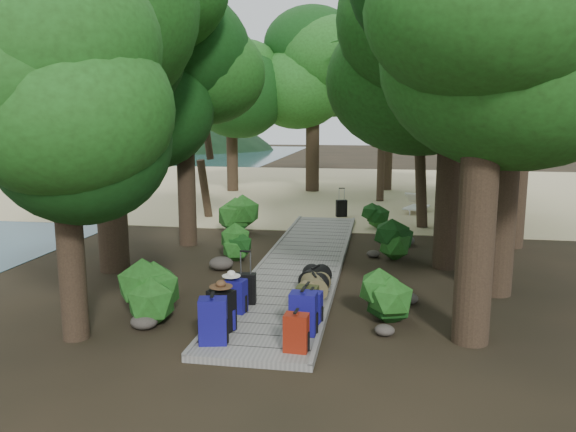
% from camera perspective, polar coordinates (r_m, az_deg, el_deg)
% --- Properties ---
extents(ground, '(120.00, 120.00, 0.00)m').
position_cam_1_polar(ground, '(13.27, 0.91, -6.02)').
color(ground, '#2E2317').
rests_on(ground, ground).
extents(sand_beach, '(40.00, 22.00, 0.02)m').
position_cam_1_polar(sand_beach, '(28.90, 5.75, 2.77)').
color(sand_beach, tan).
rests_on(sand_beach, ground).
extents(distant_hill, '(32.00, 16.00, 12.00)m').
position_cam_1_polar(distant_hill, '(73.78, -25.16, 6.32)').
color(distant_hill, black).
rests_on(distant_hill, ground).
extents(boardwalk, '(2.00, 12.00, 0.12)m').
position_cam_1_polar(boardwalk, '(14.20, 1.53, -4.68)').
color(boardwalk, gray).
rests_on(boardwalk, ground).
extents(backpack_left_a, '(0.49, 0.39, 0.82)m').
position_cam_1_polar(backpack_left_a, '(9.10, -7.63, -10.27)').
color(backpack_left_a, navy).
rests_on(backpack_left_a, boardwalk).
extents(backpack_left_b, '(0.50, 0.43, 0.77)m').
position_cam_1_polar(backpack_left_b, '(9.62, -6.77, -9.27)').
color(backpack_left_b, black).
rests_on(backpack_left_b, boardwalk).
extents(backpack_left_c, '(0.41, 0.33, 0.69)m').
position_cam_1_polar(backpack_left_c, '(10.44, -5.31, -7.90)').
color(backpack_left_c, navy).
rests_on(backpack_left_c, boardwalk).
extents(backpack_right_a, '(0.38, 0.28, 0.66)m').
position_cam_1_polar(backpack_right_a, '(8.77, 0.84, -11.57)').
color(backpack_right_a, maroon).
rests_on(backpack_right_a, boardwalk).
extents(backpack_right_b, '(0.45, 0.33, 0.79)m').
position_cam_1_polar(backpack_right_b, '(9.40, 1.56, -9.62)').
color(backpack_right_b, navy).
rests_on(backpack_right_b, boardwalk).
extents(backpack_right_c, '(0.38, 0.29, 0.61)m').
position_cam_1_polar(backpack_right_c, '(9.94, 2.43, -9.05)').
color(backpack_right_c, navy).
rests_on(backpack_right_c, boardwalk).
extents(backpack_right_d, '(0.41, 0.31, 0.59)m').
position_cam_1_polar(backpack_right_d, '(10.31, 1.97, -8.40)').
color(backpack_right_d, '#383F18').
rests_on(backpack_right_d, boardwalk).
extents(duffel_right_khaki, '(0.62, 0.76, 0.44)m').
position_cam_1_polar(duffel_right_khaki, '(11.30, 2.67, -7.14)').
color(duffel_right_khaki, brown).
rests_on(duffel_right_khaki, boardwalk).
extents(duffel_right_black, '(0.66, 0.81, 0.44)m').
position_cam_1_polar(duffel_right_black, '(11.84, 2.80, -6.31)').
color(duffel_right_black, black).
rests_on(duffel_right_black, boardwalk).
extents(suitcase_on_boardwalk, '(0.41, 0.26, 0.60)m').
position_cam_1_polar(suitcase_on_boardwalk, '(10.91, -4.30, -7.36)').
color(suitcase_on_boardwalk, black).
rests_on(suitcase_on_boardwalk, boardwalk).
extents(lone_suitcase_on_sand, '(0.44, 0.34, 0.61)m').
position_cam_1_polar(lone_suitcase_on_sand, '(20.81, 5.45, 0.79)').
color(lone_suitcase_on_sand, black).
rests_on(lone_suitcase_on_sand, sand_beach).
extents(hat_brown, '(0.39, 0.39, 0.12)m').
position_cam_1_polar(hat_brown, '(9.44, -6.83, -6.81)').
color(hat_brown, '#51351E').
rests_on(hat_brown, backpack_left_b).
extents(hat_white, '(0.34, 0.34, 0.11)m').
position_cam_1_polar(hat_white, '(10.32, -5.79, -5.80)').
color(hat_white, silver).
rests_on(hat_white, backpack_left_c).
extents(kayak, '(0.79, 3.04, 0.30)m').
position_cam_1_polar(kayak, '(23.22, -4.73, 1.38)').
color(kayak, red).
rests_on(kayak, sand_beach).
extents(sun_lounger, '(1.39, 2.19, 0.67)m').
position_cam_1_polar(sun_lounger, '(22.12, 12.92, 1.21)').
color(sun_lounger, silver).
rests_on(sun_lounger, sand_beach).
extents(tree_right_a, '(5.16, 5.16, 8.60)m').
position_cam_1_polar(tree_right_a, '(9.32, 19.42, 13.32)').
color(tree_right_a, black).
rests_on(tree_right_a, ground).
extents(tree_right_b, '(5.36, 5.36, 9.58)m').
position_cam_1_polar(tree_right_b, '(12.21, 21.62, 14.60)').
color(tree_right_b, black).
rests_on(tree_right_b, ground).
extents(tree_right_c, '(5.02, 5.02, 8.69)m').
position_cam_1_polar(tree_right_c, '(13.97, 16.47, 12.41)').
color(tree_right_c, black).
rests_on(tree_right_c, ground).
extents(tree_right_d, '(5.27, 5.27, 9.66)m').
position_cam_1_polar(tree_right_d, '(16.95, 22.73, 13.23)').
color(tree_right_d, black).
rests_on(tree_right_d, ground).
extents(tree_right_e, '(5.11, 5.11, 9.21)m').
position_cam_1_polar(tree_right_e, '(19.14, 16.49, 12.46)').
color(tree_right_e, black).
rests_on(tree_right_e, ground).
extents(tree_right_f, '(4.89, 4.89, 8.74)m').
position_cam_1_polar(tree_right_f, '(22.33, 22.34, 11.13)').
color(tree_right_f, black).
rests_on(tree_right_f, ground).
extents(tree_left_a, '(3.75, 3.75, 6.25)m').
position_cam_1_polar(tree_left_a, '(9.65, -21.82, 6.05)').
color(tree_left_a, black).
rests_on(tree_left_a, ground).
extents(tree_left_b, '(5.63, 5.63, 10.13)m').
position_cam_1_polar(tree_left_b, '(13.90, -18.27, 15.31)').
color(tree_left_b, black).
rests_on(tree_left_b, ground).
extents(tree_left_c, '(4.23, 4.23, 7.35)m').
position_cam_1_polar(tree_left_c, '(16.18, -10.49, 9.91)').
color(tree_left_c, black).
rests_on(tree_left_c, ground).
extents(tree_back_a, '(5.50, 5.50, 9.51)m').
position_cam_1_polar(tree_back_a, '(27.71, 2.55, 12.33)').
color(tree_back_a, black).
rests_on(tree_back_a, ground).
extents(tree_back_b, '(5.35, 5.35, 9.55)m').
position_cam_1_polar(tree_back_b, '(28.64, 10.09, 12.15)').
color(tree_back_b, black).
rests_on(tree_back_b, ground).
extents(tree_back_c, '(4.97, 4.97, 8.94)m').
position_cam_1_polar(tree_back_c, '(28.25, 16.30, 11.32)').
color(tree_back_c, black).
rests_on(tree_back_c, ground).
extents(tree_back_d, '(4.73, 4.73, 7.89)m').
position_cam_1_polar(tree_back_d, '(27.90, -5.76, 10.61)').
color(tree_back_d, black).
rests_on(tree_back_d, ground).
extents(palm_right_a, '(4.92, 4.92, 8.38)m').
position_cam_1_polar(palm_right_a, '(19.29, 14.36, 11.31)').
color(palm_right_a, '#113E13').
rests_on(palm_right_a, ground).
extents(palm_right_b, '(4.82, 4.82, 9.30)m').
position_cam_1_polar(palm_right_b, '(23.34, 16.74, 12.08)').
color(palm_right_b, '#113E13').
rests_on(palm_right_b, ground).
extents(palm_right_c, '(4.44, 4.44, 7.06)m').
position_cam_1_polar(palm_right_c, '(24.83, 10.12, 9.61)').
color(palm_right_c, '#113E13').
rests_on(palm_right_c, ground).
extents(palm_left_a, '(4.03, 4.03, 6.42)m').
position_cam_1_polar(palm_left_a, '(20.69, -8.94, 8.68)').
color(palm_left_a, '#113E13').
rests_on(palm_left_a, ground).
extents(rock_left_a, '(0.48, 0.44, 0.27)m').
position_cam_1_polar(rock_left_a, '(10.33, -14.41, -10.34)').
color(rock_left_a, '#4C473F').
rests_on(rock_left_a, ground).
extents(rock_left_b, '(0.40, 0.36, 0.22)m').
position_cam_1_polar(rock_left_b, '(12.01, -11.97, -7.44)').
color(rock_left_b, '#4C473F').
rests_on(rock_left_b, ground).
extents(rock_left_c, '(0.59, 0.53, 0.33)m').
position_cam_1_polar(rock_left_c, '(13.75, -6.79, -4.80)').
color(rock_left_c, '#4C473F').
rests_on(rock_left_c, ground).
extents(rock_left_d, '(0.34, 0.30, 0.18)m').
position_cam_1_polar(rock_left_d, '(16.63, -4.88, -2.39)').
color(rock_left_d, '#4C473F').
rests_on(rock_left_d, ground).
extents(rock_right_a, '(0.35, 0.31, 0.19)m').
position_cam_1_polar(rock_right_a, '(9.88, 9.78, -11.35)').
color(rock_right_a, '#4C473F').
rests_on(rock_right_a, ground).
extents(rock_right_b, '(0.43, 0.39, 0.24)m').
position_cam_1_polar(rock_right_b, '(11.52, 12.03, -8.16)').
color(rock_right_b, '#4C473F').
rests_on(rock_right_b, ground).
extents(rock_right_c, '(0.35, 0.32, 0.19)m').
position_cam_1_polar(rock_right_c, '(15.03, 8.67, -3.82)').
color(rock_right_c, '#4C473F').
rests_on(rock_right_c, ground).
extents(rock_right_d, '(0.54, 0.49, 0.30)m').
position_cam_1_polar(rock_right_d, '(16.60, 11.83, -2.40)').
color(rock_right_d, '#4C473F').
rests_on(rock_right_d, ground).
extents(shrub_left_a, '(1.14, 1.14, 1.03)m').
position_cam_1_polar(shrub_left_a, '(10.65, -14.00, -7.54)').
color(shrub_left_a, '#1C4514').
rests_on(shrub_left_a, ground).
extents(shrub_left_b, '(0.91, 0.91, 0.82)m').
position_cam_1_polar(shrub_left_b, '(14.58, -5.51, -2.93)').
color(shrub_left_b, '#1C4514').
rests_on(shrub_left_b, ground).
extents(shrub_left_c, '(1.26, 1.26, 1.13)m').
position_cam_1_polar(shrub_left_c, '(18.00, -4.69, 0.10)').
color(shrub_left_c, '#1C4514').
rests_on(shrub_left_c, ground).
extents(shrub_right_a, '(1.07, 1.07, 0.96)m').
position_cam_1_polar(shrub_right_a, '(10.38, 10.16, -8.05)').
color(shrub_right_a, '#1C4514').
rests_on(shrub_right_a, ground).
extents(shrub_right_b, '(1.18, 1.18, 1.06)m').
position_cam_1_polar(shrub_right_b, '(14.91, 11.03, -2.30)').
color(shrub_right_b, '#1C4514').
rests_on(shrub_right_b, ground).
extents(shrub_right_c, '(0.88, 0.88, 0.80)m').
position_cam_1_polar(shrub_right_c, '(18.65, 8.96, -0.16)').
color(shrub_right_c, '#1C4514').
rests_on(shrub_right_c, ground).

